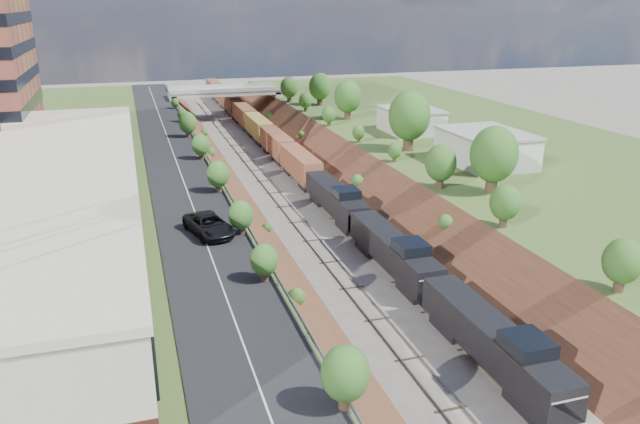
# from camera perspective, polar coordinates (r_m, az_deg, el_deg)

# --- Properties ---
(platform_left) EXTENTS (44.00, 180.00, 5.00)m
(platform_left) POSITION_cam_1_polar(r_m,az_deg,el_deg) (82.40, -24.78, 0.82)
(platform_left) COLOR #406027
(platform_left) RESTS_ON ground
(platform_right) EXTENTS (44.00, 180.00, 5.00)m
(platform_right) POSITION_cam_1_polar(r_m,az_deg,el_deg) (97.78, 17.02, 4.35)
(platform_right) COLOR #406027
(platform_right) RESTS_ON ground
(embankment_left) EXTENTS (10.00, 180.00, 10.00)m
(embankment_left) POSITION_cam_1_polar(r_m,az_deg,el_deg) (82.86, -9.38, 0.62)
(embankment_left) COLOR brown
(embankment_left) RESTS_ON ground
(embankment_right) EXTENTS (10.00, 180.00, 10.00)m
(embankment_right) POSITION_cam_1_polar(r_m,az_deg,el_deg) (88.26, 4.89, 1.93)
(embankment_right) COLOR brown
(embankment_right) RESTS_ON ground
(rail_left_track) EXTENTS (1.58, 180.00, 0.18)m
(rail_left_track) POSITION_cam_1_polar(r_m,az_deg,el_deg) (84.26, -3.73, 1.20)
(rail_left_track) COLOR gray
(rail_left_track) RESTS_ON ground
(rail_right_track) EXTENTS (1.58, 180.00, 0.18)m
(rail_right_track) POSITION_cam_1_polar(r_m,az_deg,el_deg) (85.55, -0.34, 1.52)
(rail_right_track) COLOR gray
(rail_right_track) RESTS_ON ground
(road) EXTENTS (8.00, 180.00, 0.10)m
(road) POSITION_cam_1_polar(r_m,az_deg,el_deg) (81.03, -12.72, 3.71)
(road) COLOR black
(road) RESTS_ON platform_left
(guardrail) EXTENTS (0.10, 171.00, 0.70)m
(guardrail) POSITION_cam_1_polar(r_m,az_deg,el_deg) (81.09, -9.85, 4.28)
(guardrail) COLOR #99999E
(guardrail) RESTS_ON platform_left
(commercial_building) EXTENTS (14.30, 62.30, 7.00)m
(commercial_building) POSITION_cam_1_polar(r_m,az_deg,el_deg) (59.14, -23.17, 0.58)
(commercial_building) COLOR maroon
(commercial_building) RESTS_ON platform_left
(overpass) EXTENTS (24.50, 8.30, 7.40)m
(overpass) POSITION_cam_1_polar(r_m,az_deg,el_deg) (143.27, -8.68, 10.29)
(overpass) COLOR gray
(overpass) RESTS_ON ground
(white_building_near) EXTENTS (9.00, 12.00, 4.00)m
(white_building_near) POSITION_cam_1_polar(r_m,az_deg,el_deg) (85.16, 14.92, 5.61)
(white_building_near) COLOR silver
(white_building_near) RESTS_ON platform_right
(white_building_far) EXTENTS (8.00, 10.00, 3.60)m
(white_building_far) POSITION_cam_1_polar(r_m,az_deg,el_deg) (103.87, 8.31, 8.21)
(white_building_far) COLOR silver
(white_building_far) RESTS_ON platform_right
(tree_right_large) EXTENTS (5.25, 5.25, 7.61)m
(tree_right_large) POSITION_cam_1_polar(r_m,az_deg,el_deg) (71.35, 15.62, 5.06)
(tree_right_large) COLOR #473323
(tree_right_large) RESTS_ON platform_right
(tree_left_crest) EXTENTS (2.45, 2.45, 3.55)m
(tree_left_crest) POSITION_cam_1_polar(r_m,az_deg,el_deg) (43.40, -3.31, -6.32)
(tree_left_crest) COLOR #473323
(tree_left_crest) RESTS_ON platform_left
(freight_train) EXTENTS (2.81, 159.09, 4.55)m
(freight_train) POSITION_cam_1_polar(r_m,az_deg,el_deg) (113.36, -4.80, 6.99)
(freight_train) COLOR black
(freight_train) RESTS_ON ground
(suv) EXTENTS (4.60, 7.15, 1.83)m
(suv) POSITION_cam_1_polar(r_m,az_deg,el_deg) (57.82, -10.13, -1.16)
(suv) COLOR black
(suv) RESTS_ON road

